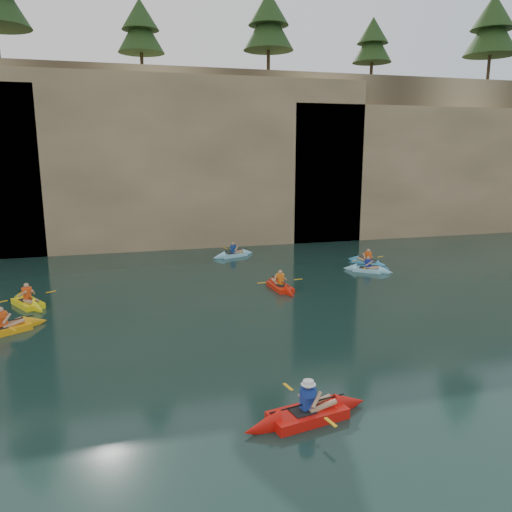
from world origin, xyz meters
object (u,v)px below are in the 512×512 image
object	(u,v)px
main_kayaker	(308,414)
kayaker_red_far	(280,286)
kayaker_orange	(3,329)
kayaker_ltblue_near	(368,269)

from	to	relation	value
main_kayaker	kayaker_red_far	size ratio (longest dim) A/B	1.10
kayaker_orange	kayaker_ltblue_near	world-z (taller)	kayaker_orange
main_kayaker	kayaker_orange	size ratio (longest dim) A/B	1.12
main_kayaker	kayaker_ltblue_near	xyz separation A→B (m)	(8.57, 13.18, -0.04)
main_kayaker	kayaker_red_far	world-z (taller)	main_kayaker
kayaker_orange	kayaker_ltblue_near	xyz separation A→B (m)	(16.90, 4.85, -0.02)
kayaker_orange	kayaker_ltblue_near	size ratio (longest dim) A/B	1.27
main_kayaker	kayaker_orange	xyz separation A→B (m)	(-8.33, 8.33, -0.02)
main_kayaker	kayaker_ltblue_near	distance (m)	15.72
main_kayaker	kayaker_orange	distance (m)	11.78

